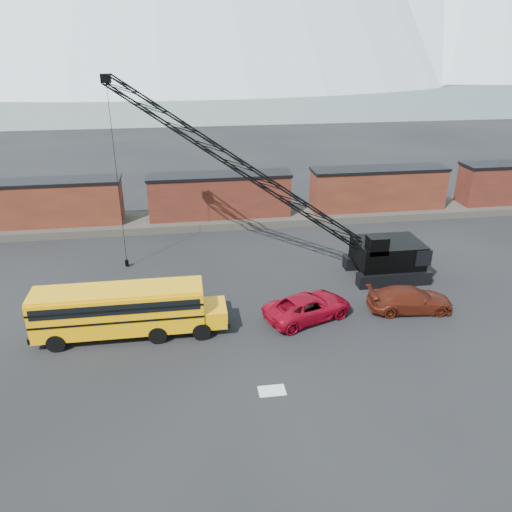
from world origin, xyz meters
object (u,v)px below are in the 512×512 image
at_px(crawler_crane, 244,169).
at_px(red_pickup, 308,307).
at_px(school_bus, 125,309).
at_px(maroon_suv, 410,299).

bearing_deg(crawler_crane, red_pickup, -67.68).
bearing_deg(crawler_crane, school_bus, -136.09).
height_order(maroon_suv, crawler_crane, crawler_crane).
relative_size(maroon_suv, crawler_crane, 0.24).
height_order(school_bus, maroon_suv, school_bus).
distance_m(school_bus, red_pickup, 11.44).
xyz_separation_m(school_bus, maroon_suv, (18.33, 0.33, -0.98)).
bearing_deg(school_bus, red_pickup, 1.84).
xyz_separation_m(maroon_suv, crawler_crane, (-10.06, 7.64, 7.32)).
bearing_deg(school_bus, maroon_suv, 1.02).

